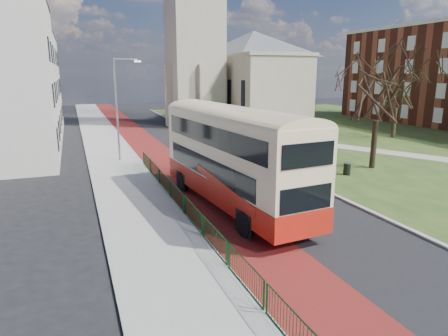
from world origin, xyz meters
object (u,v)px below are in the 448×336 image
bus (233,154)px  streetlamp (118,104)px  winter_tree_far (398,84)px  winter_tree_near (379,81)px  litter_bin (347,169)px

bus → streetlamp: bearing=101.5°
bus → winter_tree_far: (25.19, 15.26, 2.92)m
winter_tree_near → winter_tree_far: (12.01, 10.68, -0.55)m
streetlamp → litter_bin: size_ratio=9.21×
winter_tree_near → litter_bin: winter_tree_near is taller
streetlamp → winter_tree_near: size_ratio=0.87×
streetlamp → bus: 14.40m
streetlamp → bus: (4.17, -13.69, -1.66)m
winter_tree_far → litter_bin: size_ratio=9.67×
winter_tree_near → bus: bearing=-160.8°
winter_tree_far → bus: bearing=-148.8°
litter_bin → winter_tree_far: bearing=37.9°
bus → winter_tree_far: 29.60m
winter_tree_near → winter_tree_far: 16.08m
litter_bin → bus: bearing=-160.9°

